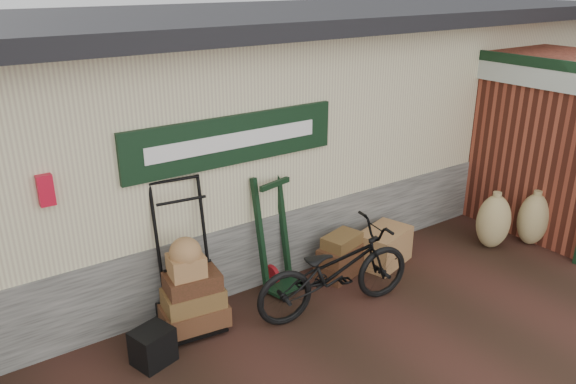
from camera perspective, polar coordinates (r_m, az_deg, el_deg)
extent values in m
plane|color=black|center=(6.48, 1.86, -13.12)|extent=(80.00, 80.00, 0.00)
cube|color=#4C4C47|center=(8.36, -9.40, -1.57)|extent=(14.00, 3.54, 0.90)
cube|color=#BDAF8A|center=(7.90, -10.05, 8.50)|extent=(14.00, 3.50, 2.10)
cube|color=black|center=(7.60, -10.12, 16.78)|extent=(14.40, 4.10, 0.20)
cube|color=black|center=(6.23, -5.51, 5.29)|extent=(2.60, 0.06, 0.55)
cube|color=white|center=(6.20, -5.35, 5.21)|extent=(2.10, 0.01, 0.18)
cube|color=red|center=(5.63, -23.41, 0.19)|extent=(0.14, 0.10, 0.30)
cube|color=maroon|center=(9.90, 20.08, 6.24)|extent=(1.60, 4.50, 2.60)
cube|color=#194C2D|center=(8.48, 23.15, 10.76)|extent=(0.04, 2.40, 0.28)
cube|color=black|center=(8.46, 23.35, 12.09)|extent=(0.05, 2.50, 0.14)
cube|color=#9A693D|center=(7.67, 9.73, -5.49)|extent=(0.84, 0.67, 0.48)
cube|color=black|center=(5.96, -13.57, -15.00)|extent=(0.45, 0.41, 0.38)
imported|color=black|center=(6.44, 4.81, -7.46)|extent=(0.96, 2.04, 1.14)
ellipsoid|color=#907C4D|center=(8.44, 20.15, -2.84)|extent=(0.60, 0.55, 0.79)
ellipsoid|color=#907C4D|center=(8.76, 23.67, -2.54)|extent=(0.53, 0.46, 0.77)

